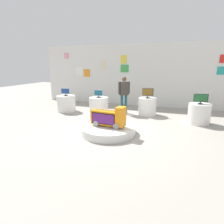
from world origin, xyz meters
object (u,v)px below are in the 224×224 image
at_px(main_display_pedestal, 108,130).
at_px(tv_on_far_right, 66,92).
at_px(shopper_browsing_near_truck, 124,92).
at_px(display_pedestal_center_rear, 199,114).
at_px(display_pedestal_far_right, 66,103).
at_px(display_pedestal_right_rear, 99,106).
at_px(tv_on_right_rear, 99,94).
at_px(tv_on_left_rear, 148,93).
at_px(tv_on_center_rear, 201,98).
at_px(display_pedestal_left_rear, 147,106).
at_px(novelty_firetruck_tv, 109,118).

distance_m(main_display_pedestal, tv_on_far_right, 3.81).
bearing_deg(main_display_pedestal, shopper_browsing_near_truck, 95.09).
relative_size(display_pedestal_center_rear, display_pedestal_far_right, 0.92).
relative_size(display_pedestal_right_rear, tv_on_right_rear, 2.05).
bearing_deg(tv_on_left_rear, tv_on_center_rear, -18.04).
bearing_deg(display_pedestal_right_rear, main_display_pedestal, -60.40).
bearing_deg(tv_on_right_rear, main_display_pedestal, -60.36).
xyz_separation_m(display_pedestal_far_right, tv_on_far_right, (-0.00, -0.00, 0.57)).
xyz_separation_m(display_pedestal_right_rear, display_pedestal_far_right, (-1.69, -0.04, 0.00)).
distance_m(main_display_pedestal, display_pedestal_left_rear, 2.97).
relative_size(tv_on_left_rear, tv_on_right_rear, 1.13).
xyz_separation_m(display_pedestal_left_rear, display_pedestal_center_rear, (2.08, -0.68, 0.00)).
relative_size(tv_on_far_right, shopper_browsing_near_truck, 0.25).
height_order(tv_on_right_rear, shopper_browsing_near_truck, shopper_browsing_near_truck).
height_order(tv_on_left_rear, shopper_browsing_near_truck, shopper_browsing_near_truck).
bearing_deg(tv_on_right_rear, tv_on_center_rear, -1.39).
bearing_deg(display_pedestal_center_rear, tv_on_right_rear, 178.67).
distance_m(display_pedestal_center_rear, tv_on_far_right, 5.90).
xyz_separation_m(main_display_pedestal, tv_on_center_rear, (2.90, 2.16, 0.85)).
xyz_separation_m(tv_on_left_rear, shopper_browsing_near_truck, (-1.07, -0.06, -0.02)).
distance_m(main_display_pedestal, display_pedestal_far_right, 3.73).
bearing_deg(tv_on_center_rear, tv_on_far_right, 179.36).
bearing_deg(tv_on_left_rear, main_display_pedestal, -106.17).
bearing_deg(shopper_browsing_near_truck, display_pedestal_center_rear, -11.09).
bearing_deg(shopper_browsing_near_truck, tv_on_far_right, -168.50).
height_order(display_pedestal_left_rear, tv_on_center_rear, tv_on_center_rear).
xyz_separation_m(tv_on_left_rear, display_pedestal_center_rear, (2.08, -0.67, -0.62)).
xyz_separation_m(display_pedestal_left_rear, tv_on_center_rear, (2.08, -0.68, 0.59)).
bearing_deg(tv_on_center_rear, novelty_firetruck_tv, -142.96).
height_order(novelty_firetruck_tv, tv_on_far_right, tv_on_far_right).
xyz_separation_m(display_pedestal_center_rear, tv_on_right_rear, (-4.19, 0.10, 0.56)).
relative_size(main_display_pedestal, tv_on_right_rear, 4.25).
bearing_deg(main_display_pedestal, tv_on_right_rear, 119.64).
height_order(display_pedestal_center_rear, tv_on_center_rear, tv_on_center_rear).
relative_size(display_pedestal_left_rear, tv_on_right_rear, 1.92).
distance_m(display_pedestal_far_right, shopper_browsing_near_truck, 2.85).
distance_m(display_pedestal_far_right, tv_on_far_right, 0.57).
height_order(display_pedestal_center_rear, display_pedestal_far_right, same).
relative_size(display_pedestal_far_right, tv_on_far_right, 2.08).
relative_size(tv_on_left_rear, display_pedestal_far_right, 0.54).
bearing_deg(display_pedestal_right_rear, display_pedestal_far_right, -178.79).
bearing_deg(tv_on_far_right, display_pedestal_center_rear, -0.60).
height_order(main_display_pedestal, shopper_browsing_near_truck, shopper_browsing_near_truck).
bearing_deg(display_pedestal_left_rear, display_pedestal_right_rear, -164.78).
relative_size(display_pedestal_left_rear, display_pedestal_center_rear, 0.99).
bearing_deg(display_pedestal_right_rear, shopper_browsing_near_truck, 26.35).
relative_size(display_pedestal_left_rear, tv_on_center_rear, 1.56).
distance_m(display_pedestal_right_rear, display_pedestal_far_right, 1.69).
height_order(novelty_firetruck_tv, display_pedestal_center_rear, novelty_firetruck_tv).
xyz_separation_m(tv_on_right_rear, display_pedestal_far_right, (-1.69, -0.03, -0.56)).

